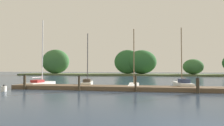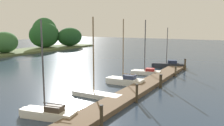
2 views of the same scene
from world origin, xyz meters
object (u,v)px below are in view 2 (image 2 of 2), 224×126
object	(u,v)px
sailboat_4	(146,71)
mooring_piling_3	(161,81)
mooring_piling_1	(101,117)
mooring_piling_5	(185,65)
mooring_piling_2	(137,93)
sailboat_1	(47,112)
sailboat_3	(125,80)
sailboat_5	(168,65)
sailboat_2	(95,93)
mooring_piling_4	(176,71)

from	to	relation	value
sailboat_4	mooring_piling_3	size ratio (longest dim) A/B	4.99
mooring_piling_1	mooring_piling_5	distance (m)	19.29
mooring_piling_2	mooring_piling_5	world-z (taller)	mooring_piling_5
mooring_piling_5	sailboat_1	bearing A→B (deg)	170.02
sailboat_3	mooring_piling_3	xyz separation A→B (m)	(0.38, -3.32, 0.22)
sailboat_3	sailboat_5	bearing A→B (deg)	-97.06
sailboat_2	mooring_piling_3	distance (m)	6.15
mooring_piling_1	mooring_piling_2	bearing A→B (deg)	1.34
sailboat_2	mooring_piling_4	size ratio (longest dim) A/B	5.61
mooring_piling_2	sailboat_3	bearing A→B (deg)	35.61
sailboat_1	mooring_piling_4	size ratio (longest dim) A/B	5.34
sailboat_2	mooring_piling_2	distance (m)	3.39
sailboat_1	mooring_piling_5	size ratio (longest dim) A/B	4.07
sailboat_4	mooring_piling_5	distance (m)	5.66
mooring_piling_2	mooring_piling_4	xyz separation A→B (m)	(10.36, 0.04, -0.14)
mooring_piling_2	mooring_piling_1	bearing A→B (deg)	-178.66
sailboat_1	mooring_piling_4	distance (m)	15.92
mooring_piling_1	mooring_piling_4	distance (m)	15.23
mooring_piling_2	mooring_piling_4	world-z (taller)	mooring_piling_2
mooring_piling_2	mooring_piling_5	bearing A→B (deg)	-0.08
sailboat_2	sailboat_1	bearing A→B (deg)	89.09
sailboat_4	sailboat_2	bearing A→B (deg)	77.17
sailboat_1	sailboat_2	bearing A→B (deg)	-102.37
sailboat_4	mooring_piling_1	bearing A→B (deg)	90.77
mooring_piling_2	mooring_piling_3	bearing A→B (deg)	-1.71
mooring_piling_4	mooring_piling_3	bearing A→B (deg)	-178.10
sailboat_3	sailboat_2	bearing A→B (deg)	85.16
sailboat_4	mooring_piling_4	xyz separation A→B (m)	(0.57, -3.17, 0.20)
sailboat_5	mooring_piling_3	bearing A→B (deg)	89.27
mooring_piling_2	sailboat_1	bearing A→B (deg)	146.54
sailboat_3	mooring_piling_5	bearing A→B (deg)	-110.34
sailboat_2	sailboat_5	size ratio (longest dim) A/B	1.17
sailboat_3	mooring_piling_5	xyz separation A→B (m)	(9.99, -3.19, 0.33)
sailboat_1	sailboat_5	size ratio (longest dim) A/B	1.12
sailboat_2	mooring_piling_4	distance (m)	11.11
sailboat_1	sailboat_5	world-z (taller)	sailboat_1
sailboat_3	sailboat_5	distance (m)	10.85
sailboat_1	sailboat_5	distance (m)	20.47
mooring_piling_3	mooring_piling_4	bearing A→B (deg)	1.90
sailboat_3	mooring_piling_3	bearing A→B (deg)	-176.05
sailboat_3	mooring_piling_2	world-z (taller)	sailboat_3
sailboat_5	mooring_piling_1	xyz separation A→B (m)	(-20.11, -2.45, 0.27)
sailboat_1	mooring_piling_4	xyz separation A→B (m)	(15.56, -3.39, 0.18)
mooring_piling_1	mooring_piling_4	size ratio (longest dim) A/B	1.21
sailboat_2	mooring_piling_2	xyz separation A→B (m)	(0.23, -3.36, 0.40)
sailboat_5	mooring_piling_5	world-z (taller)	sailboat_5
sailboat_1	mooring_piling_1	bearing A→B (deg)	173.90
mooring_piling_2	mooring_piling_4	bearing A→B (deg)	0.22
sailboat_1	sailboat_3	xyz separation A→B (m)	(9.63, -0.26, 0.02)
sailboat_2	sailboat_4	bearing A→B (deg)	-90.83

